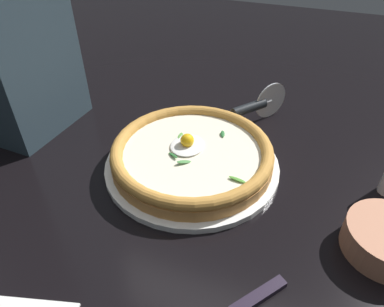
# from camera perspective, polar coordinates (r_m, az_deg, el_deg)

# --- Properties ---
(ground_plane) EXTENTS (2.40, 2.40, 0.03)m
(ground_plane) POSITION_cam_1_polar(r_m,az_deg,el_deg) (0.70, -0.75, -2.33)
(ground_plane) COLOR black
(ground_plane) RESTS_ON ground
(pizza_plate) EXTENTS (0.34, 0.34, 0.01)m
(pizza_plate) POSITION_cam_1_polar(r_m,az_deg,el_deg) (0.68, -0.00, -1.73)
(pizza_plate) COLOR white
(pizza_plate) RESTS_ON ground
(pizza) EXTENTS (0.31, 0.31, 0.05)m
(pizza) POSITION_cam_1_polar(r_m,az_deg,el_deg) (0.66, -0.01, 0.05)
(pizza) COLOR #C88641
(pizza) RESTS_ON pizza_plate
(pizza_cutter) EXTENTS (0.13, 0.10, 0.09)m
(pizza_cutter) POSITION_cam_1_polar(r_m,az_deg,el_deg) (0.80, 10.59, 7.79)
(pizza_cutter) COLOR silver
(pizza_cutter) RESTS_ON ground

